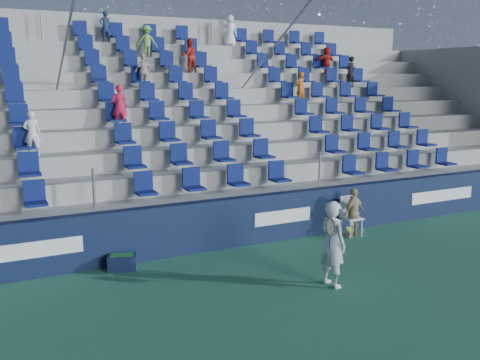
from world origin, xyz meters
name	(u,v)px	position (x,y,z in m)	size (l,w,h in m)	color
ground	(296,293)	(0.00, 0.00, 0.00)	(70.00, 70.00, 0.00)	#2D6A4D
sponsor_wall	(226,223)	(0.00, 3.15, 0.60)	(24.00, 0.32, 1.20)	#0F1A38
grandstand	(158,139)	(0.00, 8.24, 2.13)	(24.00, 8.17, 6.63)	#A0A09B
tennis_player	(333,244)	(0.82, 0.01, 0.86)	(0.69, 0.67, 1.71)	silver
line_judge_chair	(350,213)	(3.32, 2.66, 0.59)	(0.46, 0.47, 1.03)	white
line_judge	(353,212)	(3.32, 2.50, 0.64)	(0.75, 0.31, 1.27)	tan
ball_bin	(122,261)	(-2.65, 2.75, 0.18)	(0.68, 0.55, 0.33)	#101B3B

